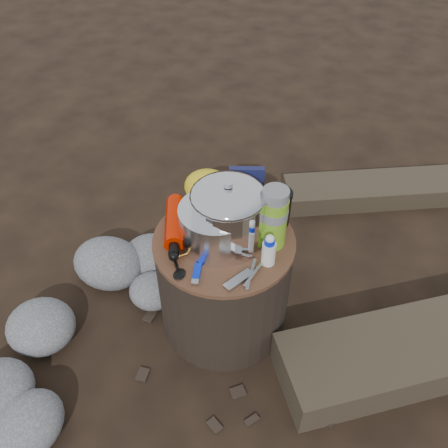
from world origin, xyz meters
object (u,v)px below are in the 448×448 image
at_px(camping_pot, 228,215).
at_px(fuel_bottle, 175,223).
at_px(stump, 224,282).
at_px(travel_mug, 278,208).
at_px(thermos, 274,218).

distance_m(camping_pot, fuel_bottle, 0.19).
bearing_deg(stump, fuel_bottle, -171.50).
xyz_separation_m(fuel_bottle, travel_mug, (0.28, 0.17, 0.03)).
distance_m(fuel_bottle, thermos, 0.32).
bearing_deg(stump, thermos, 19.39).
bearing_deg(travel_mug, fuel_bottle, -149.40).
relative_size(fuel_bottle, travel_mug, 2.12).
bearing_deg(thermos, travel_mug, 99.44).
bearing_deg(thermos, stump, -160.61).
relative_size(camping_pot, fuel_bottle, 0.84).
distance_m(camping_pot, travel_mug, 0.19).
relative_size(camping_pot, thermos, 1.06).
bearing_deg(travel_mug, camping_pot, -128.27).
relative_size(fuel_bottle, thermos, 1.26).
bearing_deg(stump, travel_mug, 49.24).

